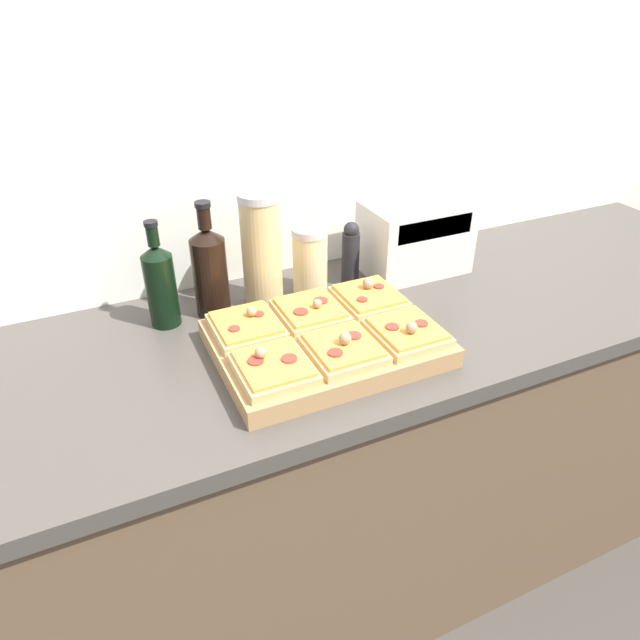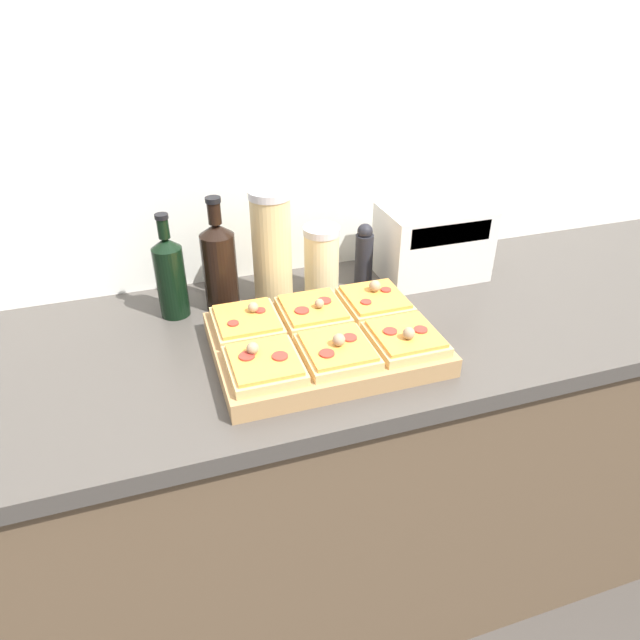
# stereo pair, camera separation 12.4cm
# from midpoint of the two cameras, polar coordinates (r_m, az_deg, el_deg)

# --- Properties ---
(wall_back) EXTENTS (6.00, 0.06, 2.50)m
(wall_back) POSITION_cam_midpoint_polar(r_m,az_deg,el_deg) (1.51, -0.91, 16.32)
(wall_back) COLOR silver
(wall_back) RESTS_ON ground_plane
(kitchen_counter) EXTENTS (2.63, 0.67, 0.94)m
(kitchen_counter) POSITION_cam_midpoint_polar(r_m,az_deg,el_deg) (1.63, 3.17, -14.89)
(kitchen_counter) COLOR brown
(kitchen_counter) RESTS_ON ground_plane
(cutting_board) EXTENTS (0.47, 0.35, 0.04)m
(cutting_board) POSITION_cam_midpoint_polar(r_m,az_deg,el_deg) (1.24, 3.30, -2.44)
(cutting_board) COLOR #A37A4C
(cutting_board) RESTS_ON kitchen_counter
(pizza_slice_back_left) EXTENTS (0.14, 0.15, 0.05)m
(pizza_slice_back_left) POSITION_cam_midpoint_polar(r_m,az_deg,el_deg) (1.24, -4.51, -0.24)
(pizza_slice_back_left) COLOR tan
(pizza_slice_back_left) RESTS_ON cutting_board
(pizza_slice_back_center) EXTENTS (0.14, 0.15, 0.05)m
(pizza_slice_back_center) POSITION_cam_midpoint_polar(r_m,az_deg,el_deg) (1.28, 2.05, 0.85)
(pizza_slice_back_center) COLOR tan
(pizza_slice_back_center) RESTS_ON cutting_board
(pizza_slice_back_right) EXTENTS (0.14, 0.15, 0.06)m
(pizza_slice_back_right) POSITION_cam_midpoint_polar(r_m,az_deg,el_deg) (1.33, 8.15, 1.90)
(pizza_slice_back_right) COLOR tan
(pizza_slice_back_right) RESTS_ON cutting_board
(pizza_slice_front_left) EXTENTS (0.14, 0.15, 0.05)m
(pizza_slice_front_left) POSITION_cam_midpoint_polar(r_m,az_deg,el_deg) (1.11, -2.47, -4.49)
(pizza_slice_front_left) COLOR tan
(pizza_slice_front_left) RESTS_ON cutting_board
(pizza_slice_front_center) EXTENTS (0.14, 0.15, 0.05)m
(pizza_slice_front_center) POSITION_cam_midpoint_polar(r_m,az_deg,el_deg) (1.15, 4.82, -3.11)
(pizza_slice_front_center) COLOR tan
(pizza_slice_front_center) RESTS_ON cutting_board
(pizza_slice_front_right) EXTENTS (0.14, 0.15, 0.05)m
(pizza_slice_front_right) POSITION_cam_midpoint_polar(r_m,az_deg,el_deg) (1.21, 11.45, -1.82)
(pizza_slice_front_right) COLOR tan
(pizza_slice_front_right) RESTS_ON cutting_board
(olive_oil_bottle) EXTENTS (0.07, 0.07, 0.26)m
(olive_oil_bottle) POSITION_cam_midpoint_polar(r_m,az_deg,el_deg) (1.36, -12.25, 4.32)
(olive_oil_bottle) COLOR black
(olive_oil_bottle) RESTS_ON kitchen_counter
(wine_bottle) EXTENTS (0.08, 0.08, 0.28)m
(wine_bottle) POSITION_cam_midpoint_polar(r_m,az_deg,el_deg) (1.37, -7.49, 5.46)
(wine_bottle) COLOR black
(wine_bottle) RESTS_ON kitchen_counter
(grain_jar_tall) EXTENTS (0.10, 0.10, 0.28)m
(grain_jar_tall) POSITION_cam_midpoint_polar(r_m,az_deg,el_deg) (1.38, -2.29, 7.25)
(grain_jar_tall) COLOR tan
(grain_jar_tall) RESTS_ON kitchen_counter
(grain_jar_short) EXTENTS (0.09, 0.09, 0.18)m
(grain_jar_short) POSITION_cam_midpoint_polar(r_m,az_deg,el_deg) (1.44, 2.62, 5.95)
(grain_jar_short) COLOR beige
(grain_jar_short) RESTS_ON kitchen_counter
(pepper_mill) EXTENTS (0.05, 0.05, 0.17)m
(pepper_mill) POSITION_cam_midpoint_polar(r_m,az_deg,el_deg) (1.49, 6.82, 6.34)
(pepper_mill) COLOR black
(pepper_mill) RESTS_ON kitchen_counter
(toaster_oven) EXTENTS (0.30, 0.18, 0.19)m
(toaster_oven) POSITION_cam_midpoint_polar(r_m,az_deg,el_deg) (1.57, 13.47, 7.55)
(toaster_oven) COLOR beige
(toaster_oven) RESTS_ON kitchen_counter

